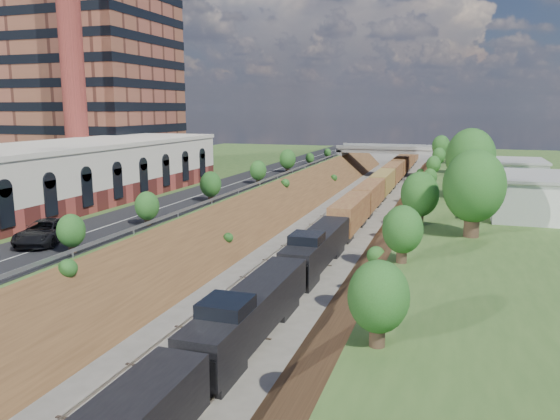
{
  "coord_description": "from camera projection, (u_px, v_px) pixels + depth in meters",
  "views": [
    {
      "loc": [
        15.57,
        -9.03,
        16.02
      ],
      "look_at": [
        -1.06,
        41.77,
        6.0
      ],
      "focal_mm": 35.0,
      "sensor_mm": 36.0,
      "label": 1
    }
  ],
  "objects": [
    {
      "name": "rail_right_track",
      "position": [
        350.0,
        232.0,
        71.38
      ],
      "size": [
        1.58,
        180.0,
        0.18
      ],
      "primitive_type": "cube",
      "color": "gray",
      "rests_on": "ground"
    },
    {
      "name": "smokestack",
      "position": [
        71.0,
        41.0,
        74.86
      ],
      "size": [
        3.2,
        3.2,
        40.0
      ],
      "primitive_type": "cylinder",
      "color": "maroon",
      "rests_on": "platform_left"
    },
    {
      "name": "rail_left_track",
      "position": [
        311.0,
        229.0,
        72.97
      ],
      "size": [
        1.58,
        180.0,
        0.18
      ],
      "primitive_type": "cube",
      "color": "gray",
      "rests_on": "ground"
    },
    {
      "name": "overpass",
      "position": [
        389.0,
        156.0,
        129.2
      ],
      "size": [
        24.5,
        8.3,
        7.4
      ],
      "color": "gray",
      "rests_on": "ground"
    },
    {
      "name": "white_building_far",
      "position": [
        513.0,
        174.0,
        76.99
      ],
      "size": [
        8.0,
        10.0,
        3.6
      ],
      "primitive_type": "cube",
      "color": "silver",
      "rests_on": "platform_right"
    },
    {
      "name": "highrise_tower",
      "position": [
        92.0,
        5.0,
        90.8
      ],
      "size": [
        22.0,
        22.0,
        53.9
      ],
      "color": "brown",
      "rests_on": "platform_left"
    },
    {
      "name": "platform_left",
      "position": [
        116.0,
        199.0,
        81.83
      ],
      "size": [
        44.0,
        180.0,
        5.0
      ],
      "primitive_type": "cube",
      "color": "#355623",
      "rests_on": "ground"
    },
    {
      "name": "freight_train",
      "position": [
        376.0,
        189.0,
        92.12
      ],
      "size": [
        2.93,
        165.43,
        4.55
      ],
      "color": "black",
      "rests_on": "ground"
    },
    {
      "name": "embankment_left",
      "position": [
        253.0,
        225.0,
        75.56
      ],
      "size": [
        10.0,
        180.0,
        10.0
      ],
      "primitive_type": "cube",
      "rotation": [
        0.0,
        0.79,
        0.0
      ],
      "color": "brown",
      "rests_on": "ground"
    },
    {
      "name": "tree_left_crest",
      "position": [
        31.0,
        242.0,
        37.14
      ],
      "size": [
        2.45,
        2.45,
        3.55
      ],
      "color": "#473323",
      "rests_on": "platform_left"
    },
    {
      "name": "suv",
      "position": [
        45.0,
        232.0,
        44.69
      ],
      "size": [
        4.82,
        7.35,
        1.88
      ],
      "primitive_type": "imported",
      "rotation": [
        0.0,
        0.0,
        0.27
      ],
      "color": "black",
      "rests_on": "road"
    },
    {
      "name": "embankment_right",
      "position": [
        415.0,
        237.0,
        68.83
      ],
      "size": [
        10.0,
        180.0,
        10.0
      ],
      "primitive_type": "cube",
      "rotation": [
        0.0,
        0.79,
        0.0
      ],
      "color": "brown",
      "rests_on": "ground"
    },
    {
      "name": "tree_right_large",
      "position": [
        474.0,
        187.0,
        46.59
      ],
      "size": [
        5.25,
        5.25,
        7.61
      ],
      "color": "#473323",
      "rests_on": "platform_right"
    },
    {
      "name": "commercial_building",
      "position": [
        31.0,
        179.0,
        58.64
      ],
      "size": [
        14.3,
        62.3,
        7.0
      ],
      "color": "maroon",
      "rests_on": "platform_left"
    },
    {
      "name": "white_building_near",
      "position": [
        537.0,
        197.0,
        56.25
      ],
      "size": [
        9.0,
        12.0,
        4.0
      ],
      "primitive_type": "cube",
      "color": "silver",
      "rests_on": "platform_right"
    },
    {
      "name": "guardrail",
      "position": [
        249.0,
        186.0,
        74.47
      ],
      "size": [
        0.1,
        171.0,
        0.7
      ],
      "color": "#99999E",
      "rests_on": "platform_left"
    },
    {
      "name": "road",
      "position": [
        222.0,
        188.0,
        76.0
      ],
      "size": [
        8.0,
        180.0,
        0.1
      ],
      "primitive_type": "cube",
      "color": "black",
      "rests_on": "platform_left"
    }
  ]
}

